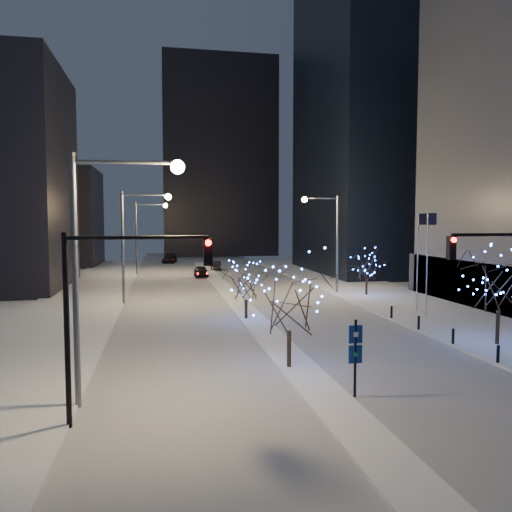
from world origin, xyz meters
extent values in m
plane|color=white|center=(0.00, 0.00, 0.00)|extent=(160.00, 160.00, 0.00)
cube|color=#A7ABB6|center=(0.00, 35.00, 0.01)|extent=(20.00, 130.00, 0.02)
cube|color=white|center=(0.00, 30.00, 0.07)|extent=(2.00, 80.00, 0.15)
cube|color=white|center=(15.00, 20.00, 0.07)|extent=(10.00, 90.00, 0.15)
cube|color=white|center=(-14.00, 20.00, 0.07)|extent=(8.00, 90.00, 0.15)
cube|color=black|center=(-26.00, 70.00, 8.00)|extent=(18.00, 16.00, 16.00)
cube|color=black|center=(6.00, 92.00, 21.00)|extent=(24.00, 14.00, 42.00)
cylinder|color=#595E66|center=(-10.00, 2.00, 5.00)|extent=(0.24, 0.24, 10.00)
cylinder|color=#595E66|center=(-8.00, 2.00, 9.70)|extent=(4.00, 0.16, 0.16)
sphere|color=#FFC27F|center=(-6.00, 2.00, 9.55)|extent=(0.56, 0.56, 0.56)
cylinder|color=#595E66|center=(-10.00, 27.00, 5.00)|extent=(0.24, 0.24, 10.00)
cylinder|color=#595E66|center=(-8.00, 27.00, 9.70)|extent=(4.00, 0.16, 0.16)
sphere|color=#FFC27F|center=(-6.00, 27.00, 9.55)|extent=(0.56, 0.56, 0.56)
cylinder|color=#595E66|center=(-10.00, 52.00, 5.00)|extent=(0.24, 0.24, 10.00)
cylinder|color=#595E66|center=(-8.00, 52.00, 9.70)|extent=(4.00, 0.16, 0.16)
sphere|color=#FFC27F|center=(-6.00, 52.00, 9.55)|extent=(0.56, 0.56, 0.56)
cylinder|color=#595E66|center=(11.00, 30.00, 5.00)|extent=(0.24, 0.24, 10.00)
cylinder|color=#595E66|center=(9.25, 30.00, 9.70)|extent=(3.50, 0.16, 0.16)
sphere|color=#FFC27F|center=(7.50, 30.00, 9.55)|extent=(0.56, 0.56, 0.56)
cylinder|color=black|center=(-10.00, 0.00, 3.50)|extent=(0.20, 0.20, 7.00)
cylinder|color=black|center=(-7.50, 0.00, 6.80)|extent=(5.00, 0.14, 0.14)
cube|color=black|center=(-5.00, 0.00, 6.25)|extent=(0.32, 0.28, 1.00)
sphere|color=#FF0C05|center=(-5.00, -0.18, 6.60)|extent=(0.22, 0.22, 0.22)
cylinder|color=black|center=(8.00, 1.00, 6.80)|extent=(5.00, 0.14, 0.14)
cube|color=black|center=(5.50, 1.00, 6.25)|extent=(0.32, 0.28, 1.00)
sphere|color=#FF0C05|center=(5.50, 0.82, 6.60)|extent=(0.22, 0.22, 0.22)
cylinder|color=silver|center=(13.00, 16.00, 4.15)|extent=(0.10, 0.10, 8.00)
cube|color=black|center=(13.35, 16.00, 7.55)|extent=(0.70, 0.03, 0.90)
cylinder|color=silver|center=(13.60, 18.50, 4.15)|extent=(0.10, 0.10, 8.00)
cube|color=black|center=(13.95, 18.50, 7.55)|extent=(0.70, 0.03, 0.90)
cylinder|color=black|center=(10.20, 4.00, 0.60)|extent=(0.16, 0.16, 0.90)
cylinder|color=black|center=(10.20, 8.00, 0.60)|extent=(0.16, 0.16, 0.90)
cylinder|color=black|center=(10.20, 12.00, 0.60)|extent=(0.16, 0.16, 0.90)
cylinder|color=black|center=(10.20, 16.00, 0.60)|extent=(0.16, 0.16, 0.90)
imported|color=black|center=(-1.50, 47.43, 0.74)|extent=(1.75, 4.33, 1.48)
imported|color=black|center=(1.50, 56.65, 0.71)|extent=(2.03, 4.45, 1.42)
imported|color=black|center=(-5.18, 71.26, 0.76)|extent=(2.95, 5.53, 1.52)
cylinder|color=black|center=(-0.50, 5.33, 1.05)|extent=(0.22, 0.22, 1.80)
cylinder|color=black|center=(-0.50, 17.98, 0.84)|extent=(0.22, 0.22, 1.38)
cylinder|color=black|center=(12.75, 7.49, 1.15)|extent=(0.22, 0.22, 1.99)
cylinder|color=black|center=(13.23, 27.67, 0.89)|extent=(0.22, 0.22, 1.48)
cylinder|color=black|center=(1.22, 1.00, 1.65)|extent=(0.11, 0.11, 3.30)
cube|color=navy|center=(1.22, 1.00, 2.69)|extent=(0.59, 0.08, 0.76)
cube|color=navy|center=(1.22, 1.00, 1.84)|extent=(0.59, 0.08, 0.76)
camera|label=1|loc=(-6.70, -18.32, 7.39)|focal=35.00mm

